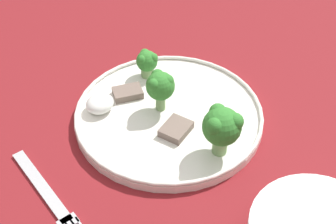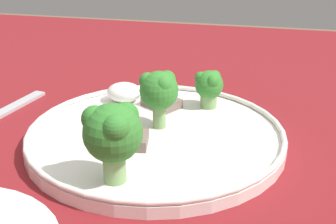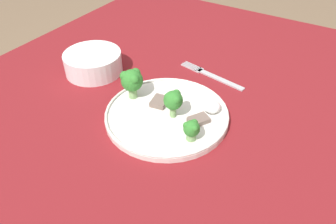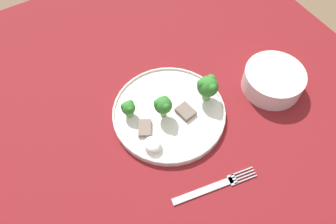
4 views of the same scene
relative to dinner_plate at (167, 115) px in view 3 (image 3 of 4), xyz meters
name	(u,v)px [view 3 (image 3 of 4)]	position (x,y,z in m)	size (l,w,h in m)	color
table	(180,135)	(0.05, -0.01, -0.10)	(1.28, 1.14, 0.77)	maroon
dinner_plate	(167,115)	(0.00, 0.00, 0.00)	(0.28, 0.28, 0.02)	white
fork	(212,76)	(0.21, -0.01, -0.01)	(0.05, 0.20, 0.00)	#B2B2B7
cream_bowl	(93,63)	(0.06, 0.27, 0.02)	(0.15, 0.15, 0.06)	white
broccoli_floret_near_rim_left	(132,80)	(0.01, 0.10, 0.05)	(0.05, 0.05, 0.07)	#7FA866
broccoli_floret_center_left	(173,100)	(0.00, -0.02, 0.05)	(0.04, 0.04, 0.06)	#7FA866
broccoli_floret_back_left	(192,129)	(-0.04, -0.09, 0.03)	(0.03, 0.03, 0.05)	#7FA866
meat_slice_front_slice	(160,102)	(0.02, 0.03, 0.01)	(0.05, 0.04, 0.01)	#756056
meat_slice_middle_slice	(199,120)	(0.01, -0.07, 0.01)	(0.05, 0.05, 0.01)	#756056
sauce_dollop	(212,107)	(0.06, -0.08, 0.01)	(0.04, 0.04, 0.02)	white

